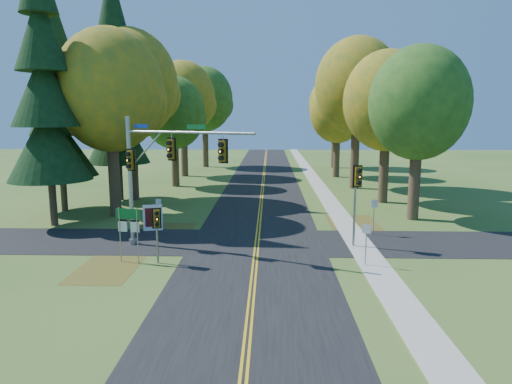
{
  "coord_description": "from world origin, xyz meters",
  "views": [
    {
      "loc": [
        0.74,
        -25.09,
        7.66
      ],
      "look_at": [
        -0.06,
        1.59,
        3.2
      ],
      "focal_mm": 32.0,
      "sensor_mm": 36.0,
      "label": 1
    }
  ],
  "objects_px": {
    "traffic_mast": "(158,165)",
    "route_sign_cluster": "(128,224)",
    "info_kiosk": "(153,218)",
    "east_signal_pole": "(357,186)"
  },
  "relations": [
    {
      "from": "info_kiosk",
      "to": "traffic_mast",
      "type": "bearing_deg",
      "value": -82.19
    },
    {
      "from": "traffic_mast",
      "to": "east_signal_pole",
      "type": "distance_m",
      "value": 11.47
    },
    {
      "from": "east_signal_pole",
      "to": "info_kiosk",
      "type": "xyz_separation_m",
      "value": [
        -12.89,
        3.67,
        -2.82
      ]
    },
    {
      "from": "route_sign_cluster",
      "to": "info_kiosk",
      "type": "xyz_separation_m",
      "value": [
        -0.48,
        6.72,
        -1.2
      ]
    },
    {
      "from": "route_sign_cluster",
      "to": "info_kiosk",
      "type": "bearing_deg",
      "value": 103.26
    },
    {
      "from": "traffic_mast",
      "to": "route_sign_cluster",
      "type": "bearing_deg",
      "value": -87.93
    },
    {
      "from": "east_signal_pole",
      "to": "info_kiosk",
      "type": "bearing_deg",
      "value": 152.14
    },
    {
      "from": "route_sign_cluster",
      "to": "info_kiosk",
      "type": "height_order",
      "value": "route_sign_cluster"
    },
    {
      "from": "info_kiosk",
      "to": "route_sign_cluster",
      "type": "bearing_deg",
      "value": -97.79
    },
    {
      "from": "traffic_mast",
      "to": "route_sign_cluster",
      "type": "xyz_separation_m",
      "value": [
        -1.01,
        -2.54,
        -2.84
      ]
    }
  ]
}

